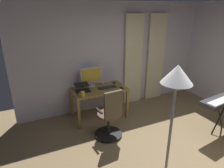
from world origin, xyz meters
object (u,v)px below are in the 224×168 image
office_chair (110,117)px  computer_monitor (91,76)px  computer_mouse (102,83)px  mug_coffee (83,94)px  laptop (82,89)px  piano_keyboard (223,100)px  cell_phone_by_monitor (114,83)px  computer_keyboard (107,87)px  floor_lamp (175,97)px  desk (99,92)px  cell_phone_face_up (121,88)px

office_chair → computer_monitor: (-0.02, -1.11, 0.50)m
computer_mouse → mug_coffee: bearing=38.4°
laptop → piano_keyboard: laptop is taller
office_chair → piano_keyboard: size_ratio=0.91×
computer_monitor → cell_phone_by_monitor: bearing=175.6°
computer_monitor → computer_keyboard: (-0.30, 0.27, -0.24)m
computer_monitor → mug_coffee: 0.64m
computer_monitor → computer_keyboard: computer_monitor is taller
office_chair → cell_phone_by_monitor: bearing=56.0°
computer_mouse → computer_keyboard: bearing=88.9°
cell_phone_by_monitor → floor_lamp: (0.68, 2.79, 0.89)m
floor_lamp → desk: bearing=-94.4°
computer_keyboard → cell_phone_by_monitor: (-0.28, -0.23, -0.01)m
office_chair → laptop: size_ratio=3.15×
cell_phone_by_monitor → piano_keyboard: (-1.54, 1.85, 0.00)m
office_chair → piano_keyboard: 2.29m
office_chair → laptop: bearing=101.3°
cell_phone_face_up → piano_keyboard: (-1.53, 1.46, 0.00)m
computer_keyboard → piano_keyboard: 2.44m
desk → cell_phone_face_up: size_ratio=8.71×
desk → floor_lamp: size_ratio=0.64×
office_chair → laptop: 1.00m
laptop → computer_monitor: bearing=-142.1°
computer_monitor → mug_coffee: (0.36, 0.49, -0.20)m
cell_phone_face_up → mug_coffee: bearing=9.9°
cell_phone_face_up → computer_keyboard: bearing=-21.7°
desk → laptop: bearing=-4.8°
computer_keyboard → floor_lamp: size_ratio=0.22×
laptop → computer_mouse: (-0.58, -0.24, -0.03)m
laptop → cell_phone_by_monitor: 0.87m
desk → cell_phone_by_monitor: size_ratio=8.71×
computer_keyboard → piano_keyboard: bearing=138.3°
desk → computer_keyboard: size_ratio=2.97×
computer_mouse → mug_coffee: 0.85m
computer_keyboard → cell_phone_by_monitor: size_ratio=2.93×
cell_phone_face_up → computer_mouse: bearing=-52.4°
computer_mouse → computer_monitor: bearing=7.8°
computer_keyboard → mug_coffee: bearing=18.0°
desk → laptop: size_ratio=3.76×
desk → cell_phone_by_monitor: cell_phone_by_monitor is taller
computer_mouse → cell_phone_by_monitor: (-0.28, 0.09, -0.01)m
computer_keyboard → cell_phone_face_up: computer_keyboard is taller
computer_monitor → cell_phone_by_monitor: 0.63m
office_chair → computer_keyboard: 0.93m
computer_monitor → piano_keyboard: size_ratio=0.44×
office_chair → computer_mouse: size_ratio=10.52×
office_chair → computer_mouse: bearing=69.7°
computer_mouse → piano_keyboard: size_ratio=0.09×
computer_keyboard → desk: bearing=-12.2°
office_chair → mug_coffee: office_chair is taller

